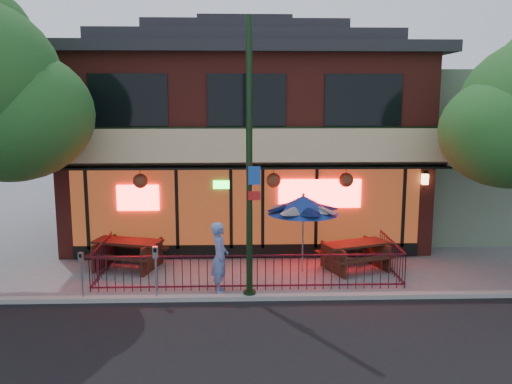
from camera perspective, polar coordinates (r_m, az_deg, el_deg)
ground at (r=14.51m, az=-0.72°, el=-10.55°), size 80.00×80.00×0.00m
curb at (r=14.02m, az=-0.68°, el=-11.03°), size 80.00×0.25×0.12m
restaurant_building at (r=20.74m, az=-1.18°, el=7.24°), size 12.96×9.49×8.05m
neighbor_building at (r=23.33m, az=21.55°, el=4.07°), size 6.00×7.00×6.00m
patio_fence at (r=14.78m, az=-0.77°, el=-7.58°), size 8.44×2.62×1.00m
street_light at (r=13.34m, az=-0.70°, el=1.62°), size 0.43×0.32×7.00m
picnic_table_left at (r=16.80m, az=-13.34°, el=-5.95°), size 2.35×2.02×0.86m
picnic_table_right at (r=16.50m, az=10.42°, el=-6.20°), size 2.34×2.06×0.83m
patio_umbrella at (r=15.76m, az=5.00°, el=-1.34°), size 2.06×2.06×2.36m
pedestrian at (r=14.29m, az=-3.84°, el=-6.90°), size 0.49×0.71×1.89m
parking_meter_near at (r=13.90m, az=-10.51°, el=-7.48°), size 0.13×0.12×1.41m
parking_meter_far at (r=14.32m, az=-17.90°, el=-7.66°), size 0.13×0.12×1.28m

